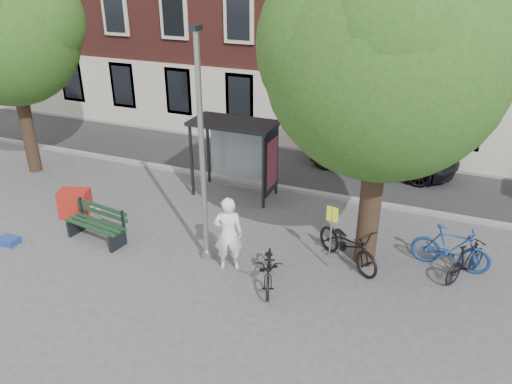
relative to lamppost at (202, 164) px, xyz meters
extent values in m
plane|color=#4C4C4F|center=(0.00, 0.00, -2.78)|extent=(90.00, 90.00, 0.00)
cube|color=#28282B|center=(0.00, 7.00, -2.78)|extent=(40.00, 4.00, 0.01)
cube|color=gray|center=(0.00, 5.00, -2.72)|extent=(40.00, 0.25, 0.12)
cube|color=gray|center=(0.00, 9.00, -2.72)|extent=(40.00, 0.25, 0.12)
cylinder|color=#9EA0A3|center=(0.00, 0.00, 0.22)|extent=(0.14, 0.14, 6.00)
cylinder|color=#9EA0A3|center=(0.00, 0.00, -2.66)|extent=(0.28, 0.28, 0.24)
cube|color=#1E2328|center=(0.00, 0.00, 3.27)|extent=(0.18, 0.35, 0.12)
cylinder|color=black|center=(4.00, 1.50, -1.08)|extent=(0.56, 0.56, 3.40)
sphere|color=#245319|center=(4.00, 1.50, 2.62)|extent=(5.60, 5.60, 5.60)
sphere|color=#245319|center=(4.90, 1.90, 3.12)|extent=(3.92, 3.92, 3.92)
sphere|color=#245319|center=(3.20, 1.20, 2.92)|extent=(4.20, 4.20, 4.20)
sphere|color=#245319|center=(4.20, 0.60, 3.22)|extent=(3.64, 3.64, 3.64)
cylinder|color=black|center=(-9.00, 3.00, -1.18)|extent=(0.48, 0.48, 3.20)
sphere|color=#245319|center=(-9.00, 3.00, 2.22)|extent=(4.80, 4.80, 4.80)
sphere|color=#245319|center=(-8.10, 3.40, 2.72)|extent=(3.36, 3.36, 3.36)
cube|color=#1E2328|center=(-2.30, 3.40, -1.53)|extent=(0.08, 0.08, 2.50)
cube|color=#1E2328|center=(0.30, 3.40, -1.53)|extent=(0.08, 0.08, 2.50)
cube|color=#1E2328|center=(-2.30, 4.60, -1.53)|extent=(0.08, 0.08, 2.50)
cube|color=#1E2328|center=(0.30, 4.60, -1.53)|extent=(0.08, 0.08, 2.50)
cube|color=#1E2328|center=(-1.00, 4.00, -0.22)|extent=(2.85, 1.45, 0.12)
cube|color=#8C999E|center=(-1.00, 4.60, -1.41)|extent=(2.34, 0.04, 2.00)
cube|color=#1E2328|center=(0.30, 4.00, -1.41)|extent=(0.12, 1.14, 2.12)
cube|color=#D84C19|center=(0.37, 4.00, -1.41)|extent=(0.02, 0.90, 1.62)
imported|color=white|center=(0.75, -0.17, -1.75)|extent=(0.89, 0.75, 2.06)
cube|color=#1E2328|center=(-4.23, -0.25, -2.53)|extent=(0.17, 0.62, 0.50)
cube|color=#1E2328|center=(-2.57, -0.48, -2.53)|extent=(0.17, 0.62, 0.50)
cube|color=#183720|center=(-3.42, -0.57, -2.26)|extent=(1.95, 0.40, 0.04)
cube|color=#183720|center=(-3.40, -0.37, -2.26)|extent=(1.95, 0.40, 0.04)
cube|color=#183720|center=(-3.37, -0.17, -2.26)|extent=(1.95, 0.40, 0.04)
cube|color=#183720|center=(-3.35, -0.06, -2.04)|extent=(1.94, 0.32, 0.11)
cube|color=#183720|center=(-3.35, -0.06, -1.84)|extent=(1.94, 0.32, 0.11)
imported|color=black|center=(3.58, 1.21, -2.20)|extent=(2.28, 1.93, 1.17)
imported|color=navy|center=(6.11, 2.04, -2.18)|extent=(2.05, 0.72, 1.21)
imported|color=black|center=(2.00, -0.46, -2.29)|extent=(1.24, 1.98, 0.98)
imported|color=black|center=(6.50, 1.72, -2.27)|extent=(1.27, 1.74, 1.04)
imported|color=black|center=(3.32, 8.32, -2.01)|extent=(5.74, 2.97, 1.55)
cube|color=#A92116|center=(-4.94, 0.58, -2.33)|extent=(1.05, 0.86, 0.90)
cube|color=navy|center=(-5.61, -1.50, -2.68)|extent=(0.56, 0.42, 0.20)
cylinder|color=white|center=(-4.45, 0.69, -2.60)|extent=(0.36, 0.36, 0.36)
cylinder|color=silver|center=(-4.42, -0.20, -2.60)|extent=(0.31, 0.31, 0.36)
cylinder|color=silver|center=(-4.24, 0.68, -2.60)|extent=(0.31, 0.31, 0.36)
cylinder|color=#9EA0A3|center=(3.18, 0.86, -1.92)|extent=(0.04, 0.04, 1.73)
cube|color=#E7F31B|center=(3.18, 0.86, -1.19)|extent=(0.31, 0.08, 0.40)
camera|label=1|loc=(5.65, -10.16, 4.71)|focal=35.00mm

